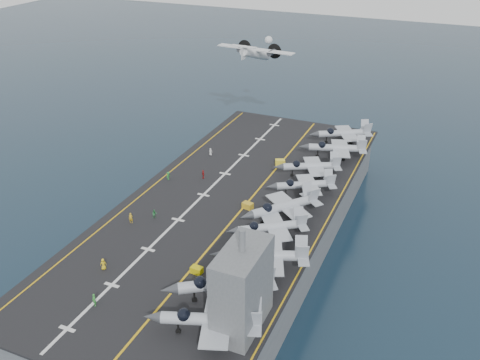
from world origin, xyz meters
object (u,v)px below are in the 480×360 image
at_px(fighter_jet_0, 210,319).
at_px(transport_plane, 255,54).
at_px(island_superstructure, 242,280).
at_px(tow_cart_a, 197,270).

relative_size(fighter_jet_0, transport_plane, 0.77).
distance_m(island_superstructure, fighter_jet_0, 6.59).
bearing_deg(tow_cart_a, island_superstructure, -35.27).
relative_size(fighter_jet_0, tow_cart_a, 9.56).
height_order(island_superstructure, tow_cart_a, island_superstructure).
bearing_deg(fighter_jet_0, tow_cart_a, 125.37).
relative_size(island_superstructure, fighter_jet_0, 0.83).
bearing_deg(tow_cart_a, transport_plane, 105.32).
distance_m(island_superstructure, tow_cart_a, 14.95).
bearing_deg(transport_plane, fighter_jet_0, -71.71).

